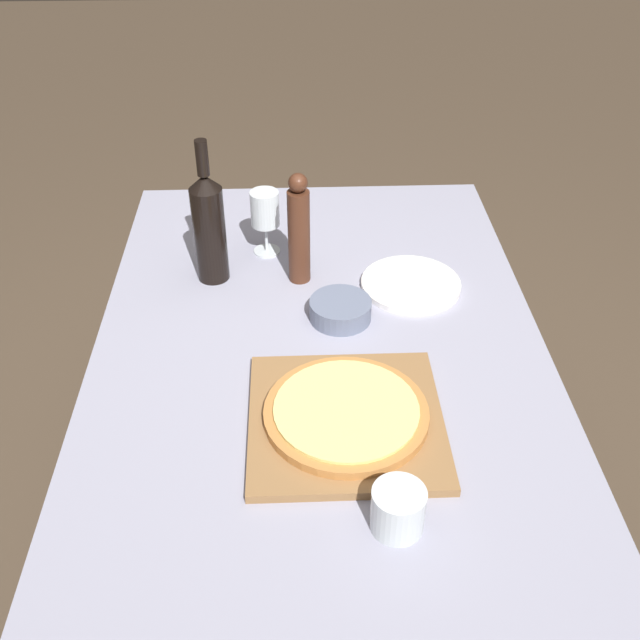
{
  "coord_description": "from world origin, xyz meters",
  "views": [
    {
      "loc": [
        -0.05,
        -1.23,
        1.76
      ],
      "look_at": [
        0.0,
        0.02,
        0.82
      ],
      "focal_mm": 42.0,
      "sensor_mm": 36.0,
      "label": 1
    }
  ],
  "objects_px": {
    "pepper_mill": "(299,231)",
    "small_bowl": "(340,310)",
    "wine_glass": "(265,211)",
    "wine_bottle": "(209,226)",
    "pizza": "(346,412)"
  },
  "relations": [
    {
      "from": "pepper_mill",
      "to": "small_bowl",
      "type": "distance_m",
      "value": 0.21
    },
    {
      "from": "pepper_mill",
      "to": "small_bowl",
      "type": "xyz_separation_m",
      "value": [
        0.09,
        -0.16,
        -0.11
      ]
    },
    {
      "from": "wine_glass",
      "to": "small_bowl",
      "type": "distance_m",
      "value": 0.35
    },
    {
      "from": "pizza",
      "to": "pepper_mill",
      "type": "height_order",
      "value": "pepper_mill"
    },
    {
      "from": "wine_glass",
      "to": "small_bowl",
      "type": "bearing_deg",
      "value": -59.67
    },
    {
      "from": "small_bowl",
      "to": "wine_bottle",
      "type": "bearing_deg",
      "value": 148.79
    },
    {
      "from": "wine_bottle",
      "to": "wine_glass",
      "type": "height_order",
      "value": "wine_bottle"
    },
    {
      "from": "pepper_mill",
      "to": "wine_glass",
      "type": "height_order",
      "value": "pepper_mill"
    },
    {
      "from": "pizza",
      "to": "small_bowl",
      "type": "distance_m",
      "value": 0.33
    },
    {
      "from": "pepper_mill",
      "to": "small_bowl",
      "type": "relative_size",
      "value": 2.0
    },
    {
      "from": "wine_bottle",
      "to": "wine_glass",
      "type": "xyz_separation_m",
      "value": [
        0.13,
        0.11,
        -0.02
      ]
    },
    {
      "from": "wine_bottle",
      "to": "pepper_mill",
      "type": "xyz_separation_m",
      "value": [
        0.21,
        -0.02,
        -0.01
      ]
    },
    {
      "from": "pizza",
      "to": "small_bowl",
      "type": "xyz_separation_m",
      "value": [
        0.01,
        0.33,
        -0.01
      ]
    },
    {
      "from": "pizza",
      "to": "pepper_mill",
      "type": "distance_m",
      "value": 0.51
    },
    {
      "from": "pizza",
      "to": "wine_glass",
      "type": "xyz_separation_m",
      "value": [
        -0.16,
        0.62,
        0.09
      ]
    }
  ]
}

